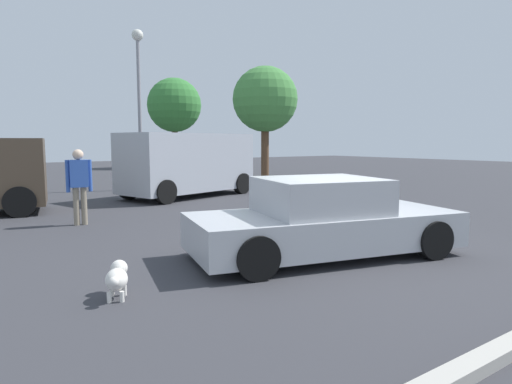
# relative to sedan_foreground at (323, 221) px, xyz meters

# --- Properties ---
(ground_plane) EXTENTS (80.00, 80.00, 0.00)m
(ground_plane) POSITION_rel_sedan_foreground_xyz_m (0.10, -0.10, -0.60)
(ground_plane) COLOR #38383D
(sedan_foreground) EXTENTS (4.81, 2.84, 1.32)m
(sedan_foreground) POSITION_rel_sedan_foreground_xyz_m (0.00, 0.00, 0.00)
(sedan_foreground) COLOR #B7BABF
(sedan_foreground) RESTS_ON ground_plane
(dog) EXTENTS (0.41, 0.59, 0.42)m
(dog) POSITION_rel_sedan_foreground_xyz_m (-3.50, -0.03, -0.34)
(dog) COLOR white
(dog) RESTS_ON ground_plane
(van_white) EXTENTS (5.19, 3.23, 2.20)m
(van_white) POSITION_rel_sedan_foreground_xyz_m (1.92, 8.81, 0.59)
(van_white) COLOR #B2B7C1
(van_white) RESTS_ON ground_plane
(pedestrian) EXTENTS (0.57, 0.29, 1.75)m
(pedestrian) POSITION_rel_sedan_foreground_xyz_m (-2.61, 5.30, 0.44)
(pedestrian) COLOR gray
(pedestrian) RESTS_ON ground_plane
(light_post_near) EXTENTS (0.44, 0.44, 6.24)m
(light_post_near) POSITION_rel_sedan_foreground_xyz_m (1.36, 11.83, 3.65)
(light_post_near) COLOR gray
(light_post_near) RESTS_ON ground_plane
(tree_back_center) EXTENTS (3.95, 3.95, 6.59)m
(tree_back_center) POSITION_rel_sedan_foreground_xyz_m (9.15, 25.38, 3.98)
(tree_back_center) COLOR brown
(tree_back_center) RESTS_ON ground_plane
(tree_back_right) EXTENTS (3.46, 3.46, 5.90)m
(tree_back_right) POSITION_rel_sedan_foreground_xyz_m (9.11, 14.03, 3.53)
(tree_back_right) COLOR brown
(tree_back_right) RESTS_ON ground_plane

